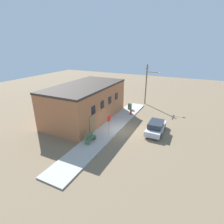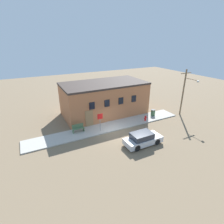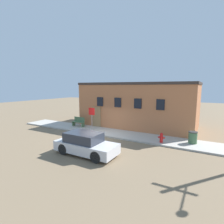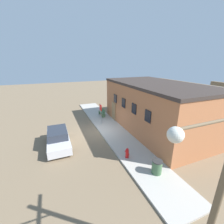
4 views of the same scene
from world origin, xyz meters
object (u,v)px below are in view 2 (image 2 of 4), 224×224
object	(u,v)px
stop_sign	(100,119)
utility_pole	(185,90)
fire_hydrant	(145,118)
bench	(78,128)
parked_car	(143,139)
trash_bin	(153,113)

from	to	relation	value
stop_sign	utility_pole	xyz separation A→B (m)	(12.54, -0.73, 2.02)
fire_hydrant	bench	world-z (taller)	bench
stop_sign	utility_pole	bearing A→B (deg)	-3.31
utility_pole	stop_sign	bearing A→B (deg)	176.69
parked_car	fire_hydrant	bearing A→B (deg)	49.83
stop_sign	trash_bin	xyz separation A→B (m)	(8.52, 0.75, -1.09)
stop_sign	utility_pole	size ratio (longest dim) A/B	0.34
bench	trash_bin	distance (m)	10.93
fire_hydrant	parked_car	xyz separation A→B (m)	(-3.68, -4.35, 0.18)
fire_hydrant	stop_sign	xyz separation A→B (m)	(-6.47, 0.19, 1.16)
utility_pole	parked_car	world-z (taller)	utility_pole
stop_sign	utility_pole	world-z (taller)	utility_pole
fire_hydrant	stop_sign	bearing A→B (deg)	178.33
fire_hydrant	stop_sign	world-z (taller)	stop_sign
fire_hydrant	trash_bin	world-z (taller)	trash_bin
parked_car	stop_sign	bearing A→B (deg)	121.62
stop_sign	parked_car	world-z (taller)	stop_sign
bench	parked_car	bearing A→B (deg)	-46.61
stop_sign	parked_car	bearing A→B (deg)	-58.38
fire_hydrant	parked_car	bearing A→B (deg)	-130.17
stop_sign	bench	bearing A→B (deg)	158.24
trash_bin	utility_pole	xyz separation A→B (m)	(4.02, -1.48, 3.12)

